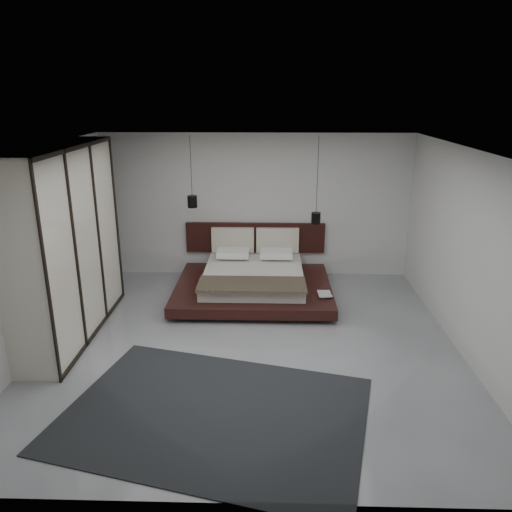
{
  "coord_description": "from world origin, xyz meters",
  "views": [
    {
      "loc": [
        0.28,
        -6.55,
        3.51
      ],
      "look_at": [
        0.06,
        1.2,
        0.96
      ],
      "focal_mm": 35.0,
      "sensor_mm": 36.0,
      "label": 1
    }
  ],
  "objects_px": {
    "lattice_screen": "(97,217)",
    "pendant_left": "(192,201)",
    "bed": "(254,279)",
    "pendant_right": "(316,218)",
    "wardrobe": "(65,244)",
    "rug": "(215,414)"
  },
  "relations": [
    {
      "from": "bed",
      "to": "pendant_left",
      "type": "distance_m",
      "value": 1.8
    },
    {
      "from": "bed",
      "to": "wardrobe",
      "type": "distance_m",
      "value": 3.32
    },
    {
      "from": "lattice_screen",
      "to": "pendant_right",
      "type": "height_order",
      "value": "pendant_right"
    },
    {
      "from": "rug",
      "to": "pendant_right",
      "type": "bearing_deg",
      "value": 70.18
    },
    {
      "from": "pendant_right",
      "to": "rug",
      "type": "distance_m",
      "value": 4.49
    },
    {
      "from": "pendant_left",
      "to": "wardrobe",
      "type": "height_order",
      "value": "wardrobe"
    },
    {
      "from": "lattice_screen",
      "to": "wardrobe",
      "type": "height_order",
      "value": "wardrobe"
    },
    {
      "from": "bed",
      "to": "lattice_screen",
      "type": "bearing_deg",
      "value": 169.59
    },
    {
      "from": "pendant_right",
      "to": "pendant_left",
      "type": "bearing_deg",
      "value": 180.0
    },
    {
      "from": "lattice_screen",
      "to": "wardrobe",
      "type": "distance_m",
      "value": 2.14
    },
    {
      "from": "bed",
      "to": "pendant_right",
      "type": "xyz_separation_m",
      "value": [
        1.13,
        0.43,
        1.05
      ]
    },
    {
      "from": "wardrobe",
      "to": "bed",
      "type": "bearing_deg",
      "value": 30.47
    },
    {
      "from": "pendant_right",
      "to": "wardrobe",
      "type": "height_order",
      "value": "wardrobe"
    },
    {
      "from": "pendant_left",
      "to": "pendant_right",
      "type": "bearing_deg",
      "value": 0.0
    },
    {
      "from": "lattice_screen",
      "to": "rug",
      "type": "relative_size",
      "value": 0.77
    },
    {
      "from": "lattice_screen",
      "to": "pendant_left",
      "type": "relative_size",
      "value": 2.02
    },
    {
      "from": "bed",
      "to": "pendant_right",
      "type": "relative_size",
      "value": 1.74
    },
    {
      "from": "pendant_left",
      "to": "rug",
      "type": "height_order",
      "value": "pendant_left"
    },
    {
      "from": "bed",
      "to": "pendant_left",
      "type": "relative_size",
      "value": 2.14
    },
    {
      "from": "pendant_left",
      "to": "wardrobe",
      "type": "bearing_deg",
      "value": -127.86
    },
    {
      "from": "pendant_left",
      "to": "pendant_right",
      "type": "xyz_separation_m",
      "value": [
        2.26,
        0.0,
        -0.29
      ]
    },
    {
      "from": "pendant_left",
      "to": "pendant_right",
      "type": "height_order",
      "value": "same"
    }
  ]
}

